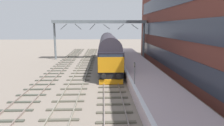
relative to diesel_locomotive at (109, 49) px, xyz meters
name	(u,v)px	position (x,y,z in m)	size (l,w,h in m)	color
ground_plane	(110,78)	(0.00, -7.38, -2.49)	(140.00, 140.00, 0.00)	gray
track_main	(110,78)	(0.00, -7.38, -2.43)	(2.50, 60.00, 0.15)	gray
track_adjacent_west	(79,78)	(-3.55, -7.38, -2.43)	(2.50, 60.00, 0.15)	gray
track_adjacent_far_west	(49,78)	(-6.94, -7.38, -2.43)	(2.50, 60.00, 0.15)	gray
station_platform	(142,74)	(3.60, -7.38, -1.99)	(4.00, 44.00, 1.01)	#B7A3AB
station_building	(207,14)	(9.70, -9.17, 4.55)	(5.46, 40.61, 14.09)	brown
diesel_locomotive	(109,49)	(0.00, 0.00, 0.00)	(2.74, 20.12, 4.68)	black
platform_number_sign	(135,70)	(1.86, -13.11, -0.26)	(0.10, 0.44, 1.82)	slate
overhead_footbridge	(99,24)	(-1.42, 6.26, 3.82)	(16.24, 2.00, 6.88)	slate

